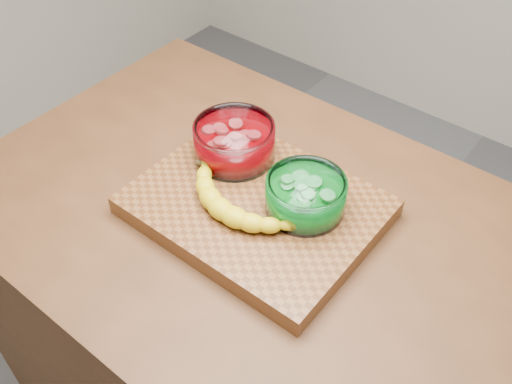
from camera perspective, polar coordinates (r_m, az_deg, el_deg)
The scene contains 5 objects.
counter at distance 1.48m, azimuth 0.00°, elevation -14.31°, with size 1.20×0.80×0.90m, color #4F2D17.
cutting_board at distance 1.10m, azimuth 0.00°, elevation -1.49°, with size 0.45×0.35×0.04m, color brown.
bowl_red at distance 1.16m, azimuth -2.18°, elevation 5.03°, with size 0.17×0.17×0.08m.
bowl_green at distance 1.05m, azimuth 4.98°, elevation -0.35°, with size 0.15×0.15×0.07m.
banana at distance 1.06m, azimuth -1.84°, elevation -0.74°, with size 0.29×0.14×0.04m, color gold, non-canonical shape.
Camera 1 is at (0.48, -0.60, 1.71)m, focal length 40.00 mm.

